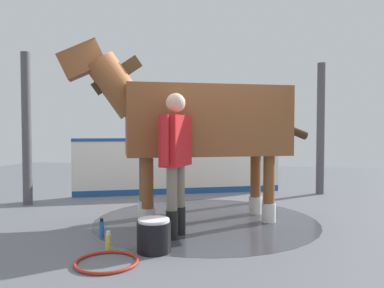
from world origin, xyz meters
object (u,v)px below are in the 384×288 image
(wash_bucket, at_px, (154,236))
(hose_coil, at_px, (107,262))
(horse, at_px, (198,122))
(handler, at_px, (176,153))
(bottle_shampoo, at_px, (108,242))
(bottle_spray, at_px, (102,229))

(wash_bucket, xyz_separation_m, hose_coil, (0.43, -0.36, -0.16))
(horse, bearing_deg, handler, 59.26)
(horse, xyz_separation_m, wash_bucket, (1.44, -0.25, -1.25))
(wash_bucket, relative_size, bottle_shampoo, 1.69)
(bottle_shampoo, xyz_separation_m, hose_coil, (0.38, 0.14, -0.08))
(hose_coil, bearing_deg, bottle_shampoo, -160.01)
(bottle_shampoo, height_order, hose_coil, bottle_shampoo)
(wash_bucket, height_order, bottle_shampoo, wash_bucket)
(handler, xyz_separation_m, hose_coil, (1.02, -0.47, -1.01))
(horse, height_order, bottle_spray, horse)
(wash_bucket, bearing_deg, horse, 169.99)
(bottle_spray, relative_size, hose_coil, 0.37)
(handler, height_order, hose_coil, handler)
(handler, relative_size, bottle_shampoo, 8.09)
(horse, distance_m, bottle_spray, 1.96)
(bottle_spray, bearing_deg, hose_coil, 26.26)
(horse, height_order, bottle_shampoo, horse)
(horse, relative_size, hose_coil, 5.41)
(wash_bucket, bearing_deg, bottle_spray, -117.70)
(horse, distance_m, wash_bucket, 1.92)
(bottle_spray, height_order, hose_coil, bottle_spray)
(handler, height_order, bottle_shampoo, handler)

